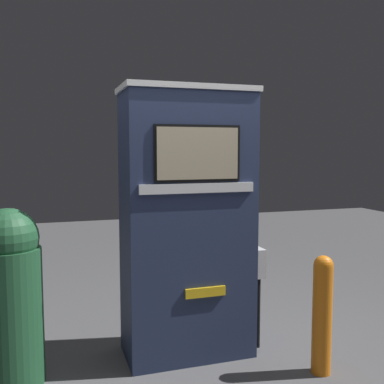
{
  "coord_description": "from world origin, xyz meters",
  "views": [
    {
      "loc": [
        -0.99,
        -2.94,
        1.57
      ],
      "look_at": [
        0.0,
        0.13,
        1.26
      ],
      "focal_mm": 42.0,
      "sensor_mm": 36.0,
      "label": 1
    }
  ],
  "objects": [
    {
      "name": "safety_bollard",
      "position": [
        0.8,
        -0.35,
        0.44
      ],
      "size": [
        0.14,
        0.14,
        0.84
      ],
      "color": "orange",
      "rests_on": "ground_plane"
    },
    {
      "name": "gas_pump",
      "position": [
        0.0,
        0.25,
        1.01
      ],
      "size": [
        1.05,
        0.54,
        2.01
      ],
      "color": "#232D4C",
      "rests_on": "ground_plane"
    },
    {
      "name": "ground_plane",
      "position": [
        0.0,
        0.0,
        0.0
      ],
      "size": [
        14.0,
        14.0,
        0.0
      ],
      "primitive_type": "plane",
      "color": "#4C4C4F"
    },
    {
      "name": "trash_bin",
      "position": [
        -1.25,
        0.17,
        0.61
      ],
      "size": [
        0.42,
        0.42,
        1.18
      ],
      "color": "#1E4C2D",
      "rests_on": "ground_plane"
    }
  ]
}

